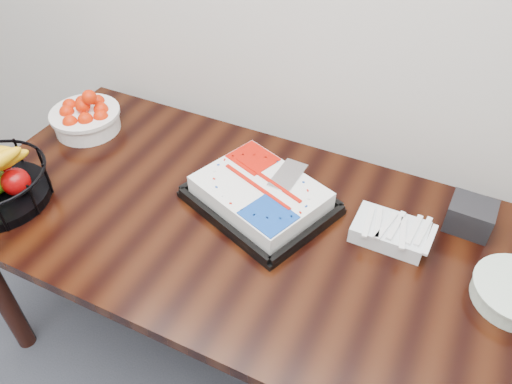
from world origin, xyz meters
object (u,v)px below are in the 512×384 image
at_px(table, 239,238).
at_px(napkin_box, 470,216).
at_px(tangerine_bowl, 85,113).
at_px(cake_tray, 260,195).

distance_m(table, napkin_box, 0.71).
bearing_deg(tangerine_bowl, cake_tray, -6.76).
relative_size(tangerine_bowl, napkin_box, 1.98).
distance_m(table, tangerine_bowl, 0.78).
bearing_deg(table, tangerine_bowl, 166.34).
bearing_deg(cake_tray, tangerine_bowl, 173.24).
relative_size(cake_tray, tangerine_bowl, 2.03).
xyz_separation_m(tangerine_bowl, napkin_box, (1.38, 0.10, -0.02)).
relative_size(table, napkin_box, 13.76).
distance_m(tangerine_bowl, napkin_box, 1.39).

